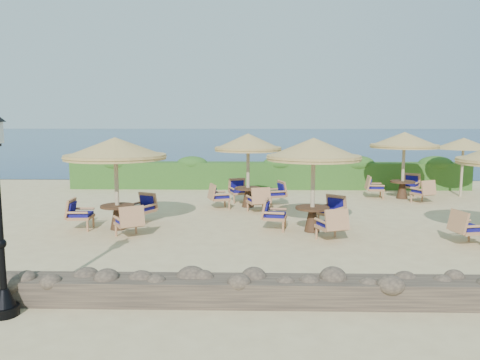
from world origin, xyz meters
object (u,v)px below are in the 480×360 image
cafe_set_1 (313,166)px  cafe_set_0 (116,163)px  cafe_set_3 (248,160)px  extra_parasol (464,144)px  cafe_set_4 (404,152)px

cafe_set_1 → cafe_set_0: bearing=178.5°
cafe_set_3 → cafe_set_1: bearing=-63.4°
extra_parasol → cafe_set_0: cafe_set_0 is taller
extra_parasol → cafe_set_4: 2.65m
cafe_set_3 → cafe_set_4: 6.44m
cafe_set_0 → cafe_set_4: bearing=28.9°
cafe_set_0 → cafe_set_1: (5.58, -0.14, -0.06)m
extra_parasol → cafe_set_1: size_ratio=0.87×
cafe_set_3 → extra_parasol: bearing=16.0°
cafe_set_3 → cafe_set_4: (6.15, 1.92, 0.17)m
cafe_set_4 → extra_parasol: bearing=12.5°
extra_parasol → cafe_set_0: size_ratio=0.83×
extra_parasol → cafe_set_3: bearing=-164.0°
extra_parasol → cafe_set_0: (-12.45, -6.03, -0.24)m
cafe_set_1 → cafe_set_4: bearing=52.4°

